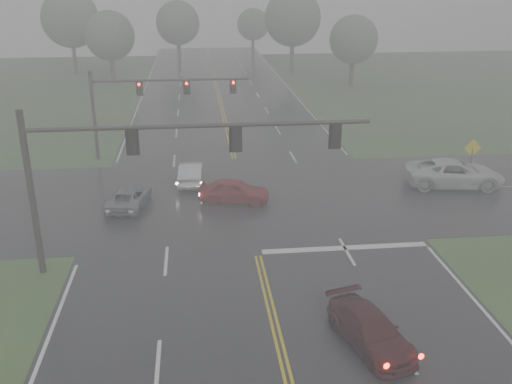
{
  "coord_description": "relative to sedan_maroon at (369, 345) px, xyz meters",
  "views": [
    {
      "loc": [
        -2.84,
        -11.01,
        13.04
      ],
      "look_at": [
        0.12,
        16.0,
        2.65
      ],
      "focal_mm": 40.0,
      "sensor_mm": 36.0,
      "label": 1
    }
  ],
  "objects": [
    {
      "name": "signal_gantry_near",
      "position": [
        -8.73,
        7.17,
        5.47
      ],
      "size": [
        15.4,
        0.34,
        7.73
      ],
      "color": "black",
      "rests_on": "ground"
    },
    {
      "name": "cross_street",
      "position": [
        -3.36,
        15.6,
        0.0
      ],
      "size": [
        120.0,
        14.0,
        0.02
      ],
      "primitive_type": "cube",
      "color": "black",
      "rests_on": "ground"
    },
    {
      "name": "tree_e_near",
      "position": [
        13.33,
        51.99,
        5.66
      ],
      "size": [
        5.86,
        5.86,
        8.61
      ],
      "color": "#312520",
      "rests_on": "ground"
    },
    {
      "name": "tree_ne_a",
      "position": [
        7.66,
        62.89,
        7.47
      ],
      "size": [
        7.73,
        7.73,
        11.35
      ],
      "color": "#312520",
      "rests_on": "ground"
    },
    {
      "name": "sedan_silver",
      "position": [
        -6.57,
        18.66,
        0.0
      ],
      "size": [
        1.8,
        4.41,
        1.42
      ],
      "primitive_type": "imported",
      "rotation": [
        0.0,
        0.0,
        3.07
      ],
      "color": "#B3B7BB",
      "rests_on": "ground"
    },
    {
      "name": "car_grey",
      "position": [
        -10.29,
        14.85,
        0.0
      ],
      "size": [
        2.73,
        4.68,
        1.23
      ],
      "primitive_type": "imported",
      "rotation": [
        0.0,
        0.0,
        2.98
      ],
      "color": "slate",
      "rests_on": "ground"
    },
    {
      "name": "sign_diamond_east",
      "position": [
        12.04,
        17.07,
        1.96
      ],
      "size": [
        1.21,
        0.12,
        2.91
      ],
      "rotation": [
        0.0,
        0.0,
        0.05
      ],
      "color": "black",
      "rests_on": "ground"
    },
    {
      "name": "sedan_maroon",
      "position": [
        0.0,
        0.0,
        0.0
      ],
      "size": [
        2.9,
        4.75,
        1.29
      ],
      "primitive_type": "imported",
      "rotation": [
        0.0,
        0.0,
        0.27
      ],
      "color": "black",
      "rests_on": "ground"
    },
    {
      "name": "tree_nw_b",
      "position": [
        -22.39,
        64.91,
        7.44
      ],
      "size": [
        7.69,
        7.69,
        11.29
      ],
      "color": "#312520",
      "rests_on": "ground"
    },
    {
      "name": "signal_gantry_far",
      "position": [
        -10.01,
        24.72,
        4.65
      ],
      "size": [
        11.55,
        0.34,
        6.63
      ],
      "color": "black",
      "rests_on": "ground"
    },
    {
      "name": "main_road",
      "position": [
        -3.36,
        13.6,
        0.0
      ],
      "size": [
        18.0,
        160.0,
        0.02
      ],
      "primitive_type": "cube",
      "color": "black",
      "rests_on": "ground"
    },
    {
      "name": "pickup_white",
      "position": [
        10.54,
        16.2,
        0.0
      ],
      "size": [
        6.64,
        3.73,
        1.75
      ],
      "primitive_type": "imported",
      "rotation": [
        0.0,
        0.0,
        1.44
      ],
      "color": "#BABCBE",
      "rests_on": "ground"
    },
    {
      "name": "tree_n_far",
      "position": [
        4.16,
        81.89,
        5.17
      ],
      "size": [
        5.35,
        5.35,
        7.86
      ],
      "color": "#312520",
      "rests_on": "ground"
    },
    {
      "name": "sedan_red",
      "position": [
        -3.98,
        14.94,
        0.0
      ],
      "size": [
        4.51,
        2.52,
        1.45
      ],
      "primitive_type": "imported",
      "rotation": [
        0.0,
        0.0,
        1.37
      ],
      "color": "maroon",
      "rests_on": "ground"
    },
    {
      "name": "stop_bar",
      "position": [
        1.14,
        8.0,
        0.0
      ],
      "size": [
        8.5,
        0.5,
        0.01
      ],
      "primitive_type": "cube",
      "color": "silver",
      "rests_on": "ground"
    },
    {
      "name": "tree_n_mid",
      "position": [
        -8.18,
        71.79,
        6.27
      ],
      "size": [
        6.5,
        6.5,
        9.54
      ],
      "color": "#312520",
      "rests_on": "ground"
    },
    {
      "name": "tree_nw_a",
      "position": [
        -16.31,
        57.11,
        5.92
      ],
      "size": [
        6.13,
        6.13,
        9.01
      ],
      "color": "#312520",
      "rests_on": "ground"
    }
  ]
}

